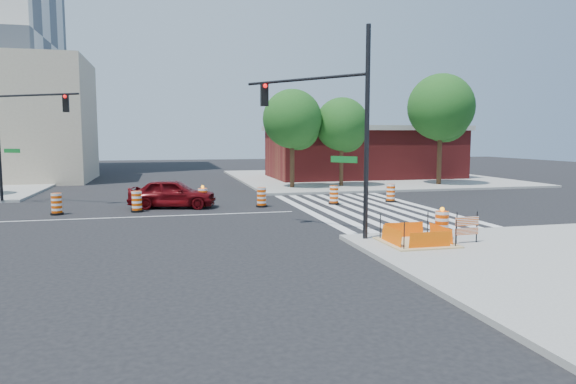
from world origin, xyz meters
The scene contains 20 objects.
ground centered at (0.00, 0.00, 0.00)m, with size 120.00×120.00×0.00m, color black.
sidewalk_ne centered at (18.00, 18.00, 0.07)m, with size 22.00×22.00×0.15m, color gray.
crosswalk_east centered at (10.95, 0.00, 0.01)m, with size 6.75×13.50×0.01m.
lane_centerline centered at (0.00, 0.00, 0.01)m, with size 14.00×0.12×0.01m, color silver.
excavation_pit centered at (9.00, -9.00, 0.22)m, with size 2.20×2.20×0.90m.
brick_storefront centered at (18.00, 18.00, 2.32)m, with size 16.50×8.50×4.60m.
red_coupe centered at (1.32, 2.80, 0.75)m, with size 1.78×4.43×1.51m, color #55070B.
signal_pole_se centered at (6.73, -6.64, 4.47)m, with size 3.45×4.43×7.26m.
signal_pole_nw centered at (-6.59, 6.18, 4.53)m, with size 4.77×3.10×7.37m.
pit_drum centered at (10.15, -8.61, 0.62)m, with size 0.57×0.57×1.12m.
barricade centered at (10.63, -9.37, 0.73)m, with size 0.89×0.11×1.05m.
tree_north_c centered at (9.68, 10.42, 4.67)m, with size 4.09×4.09×6.95m.
tree_north_d centered at (13.40, 10.68, 4.34)m, with size 3.81×3.81×6.47m.
tree_north_e centered at (20.91, 10.16, 5.57)m, with size 4.88×4.88×8.29m.
median_drum_2 centered at (-4.06, 1.63, 0.48)m, with size 0.60×0.60×1.02m.
median_drum_3 centered at (-0.42, 1.67, 0.48)m, with size 0.60×0.60×1.02m.
median_drum_4 centered at (2.83, 2.31, 0.49)m, with size 0.60×0.60×1.18m.
median_drum_5 centered at (5.86, 2.01, 0.48)m, with size 0.60×0.60×1.02m.
median_drum_6 centered at (9.87, 2.03, 0.48)m, with size 0.60×0.60×1.02m.
median_drum_7 centered at (13.31, 2.23, 0.48)m, with size 0.60×0.60×1.02m.
Camera 1 is at (0.87, -24.28, 3.67)m, focal length 32.00 mm.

